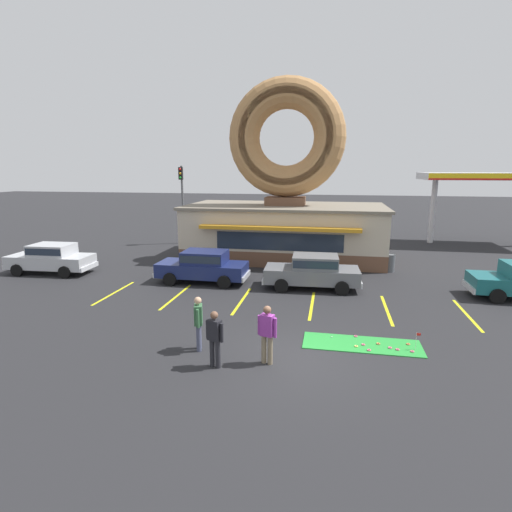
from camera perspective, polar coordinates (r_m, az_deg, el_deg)
ground_plane at (r=12.35m, az=5.06°, el=-14.44°), size 160.00×160.00×0.00m
donut_shop_building at (r=25.16m, az=4.22°, el=8.14°), size 12.30×6.75×10.96m
putting_mat at (r=13.62m, az=14.86°, el=-12.09°), size 3.75×1.29×0.03m
mini_donut_near_left at (r=13.54m, az=15.09°, el=-12.12°), size 0.13×0.13×0.04m
mini_donut_near_right at (r=13.56m, az=18.60°, el=-12.30°), size 0.13×0.13×0.04m
mini_donut_mid_left at (r=14.01m, az=20.92°, el=-11.67°), size 0.13×0.13×0.04m
mini_donut_mid_centre at (r=13.73m, az=17.07°, el=-11.88°), size 0.13×0.13×0.04m
mini_donut_mid_right at (r=13.21m, az=15.84°, el=-12.80°), size 0.13×0.13×0.04m
mini_donut_far_left at (r=13.51m, az=19.57°, el=-12.47°), size 0.13×0.13×0.04m
mini_donut_far_centre at (r=13.54m, az=21.43°, el=-12.57°), size 0.13×0.13×0.04m
mini_donut_far_right at (r=14.10m, az=14.07°, el=-11.05°), size 0.13×0.13×0.04m
mini_donut_extra at (r=13.37m, az=14.13°, el=-12.38°), size 0.13×0.13×0.04m
golf_ball at (r=13.86m, az=10.76°, el=-11.29°), size 0.04×0.04×0.04m
putting_flag_pin at (r=13.62m, az=22.09°, el=-10.68°), size 0.13×0.01×0.55m
car_silver at (r=24.31m, az=-27.21°, el=-0.17°), size 4.63×2.13×1.60m
car_navy at (r=20.03m, az=-7.54°, el=-1.31°), size 4.56×1.98×1.60m
car_grey at (r=19.04m, az=8.13°, el=-2.05°), size 4.63×2.14×1.60m
pedestrian_blue_sweater_man at (r=11.65m, az=1.60°, el=-10.75°), size 0.58×0.33×1.76m
pedestrian_hooded_kid at (r=12.61m, az=-8.22°, el=-9.13°), size 0.33×0.58×1.73m
pedestrian_leather_jacket_man at (r=11.54m, az=-5.92°, el=-11.35°), size 0.56×0.36×1.67m
trash_bin at (r=23.23m, az=18.55°, el=-0.91°), size 0.57×0.57×0.97m
traffic_light_pole at (r=30.55m, az=-10.52°, el=8.64°), size 0.28×0.47×5.80m
gas_station_canopy at (r=34.18m, az=30.09°, el=9.52°), size 9.00×4.46×5.30m
parking_stripe_far_left at (r=19.49m, az=-19.58°, el=-4.97°), size 0.12×3.60×0.01m
parking_stripe_left at (r=18.19m, az=-11.34°, el=-5.70°), size 0.12×3.60×0.01m
parking_stripe_mid_left at (r=17.31m, az=-2.04°, el=-6.39°), size 0.12×3.60×0.01m
parking_stripe_centre at (r=16.93m, az=7.98°, el=-6.94°), size 0.12×3.60×0.01m
parking_stripe_mid_right at (r=17.08m, az=18.17°, el=-7.29°), size 0.12×3.60×0.01m
parking_stripe_right at (r=17.73m, az=27.89°, el=-7.40°), size 0.12×3.60×0.01m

